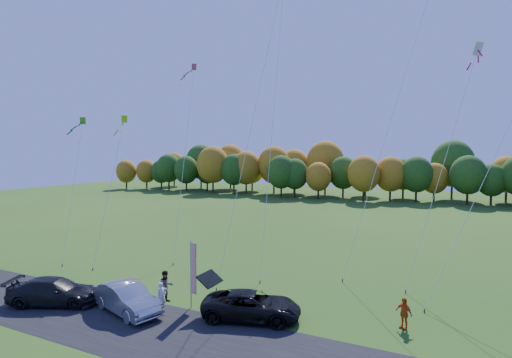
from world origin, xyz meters
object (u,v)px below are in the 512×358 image
at_px(person_east, 404,313).
at_px(feather_flag, 193,268).
at_px(black_suv, 252,306).
at_px(silver_sedan, 127,298).

xyz_separation_m(person_east, feather_flag, (-11.03, -2.59, 1.59)).
height_order(black_suv, silver_sedan, silver_sedan).
distance_m(black_suv, person_east, 7.79).
bearing_deg(person_east, silver_sedan, -130.22).
distance_m(silver_sedan, person_east, 14.79).
bearing_deg(feather_flag, person_east, 13.19).
bearing_deg(black_suv, person_east, -89.00).
bearing_deg(feather_flag, black_suv, 3.62).
bearing_deg(silver_sedan, person_east, -55.27).
bearing_deg(person_east, black_suv, -130.83).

